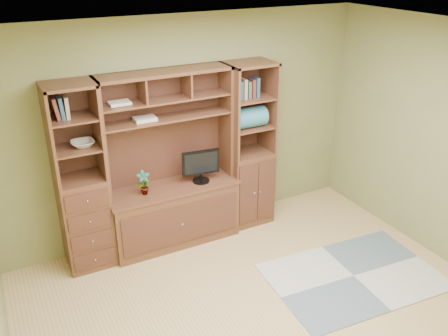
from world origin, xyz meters
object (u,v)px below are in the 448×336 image
center_hutch (171,163)px  monitor (201,160)px  left_tower (80,180)px  right_tower (248,146)px

center_hutch → monitor: size_ratio=3.80×
left_tower → monitor: (1.35, -0.07, -0.03)m
monitor → center_hutch: bearing=-178.3°
left_tower → right_tower: bearing=0.0°
right_tower → monitor: right_tower is taller
right_tower → center_hutch: bearing=-177.8°
left_tower → right_tower: size_ratio=1.00×
center_hutch → left_tower: size_ratio=1.00×
center_hutch → left_tower: same height
right_tower → monitor: (-0.68, -0.07, -0.03)m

